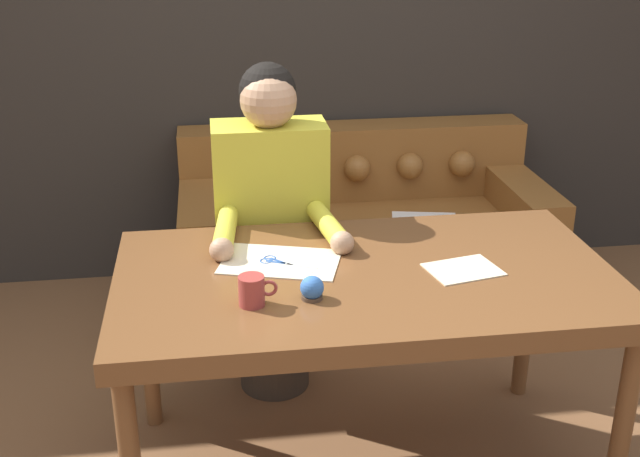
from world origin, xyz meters
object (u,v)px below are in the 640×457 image
person (272,233)px  pin_cushion (312,289)px  mug (252,291)px  scissors (278,262)px  couch (361,240)px  dining_table (364,292)px

person → pin_cushion: person is taller
person → mug: 0.77m
person → scissors: size_ratio=7.20×
couch → mug: mug is taller
couch → pin_cushion: bearing=-106.5°
scissors → person: bearing=88.0°
person → mug: person is taller
dining_table → couch: 1.40m
couch → scissors: (-0.51, -1.22, 0.47)m
scissors → mug: 0.30m
dining_table → pin_cushion: pin_cushion is taller
dining_table → scissors: scissors is taller
couch → dining_table: bearing=-100.8°
person → scissors: (-0.02, -0.47, 0.09)m
couch → mug: 1.69m
dining_table → scissors: bearing=158.7°
scissors → pin_cushion: (0.07, -0.26, 0.03)m
person → scissors: 0.48m
dining_table → person: person is taller
mug → pin_cushion: bearing=4.2°
scissors → mug: mug is taller
pin_cushion → couch: bearing=73.5°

